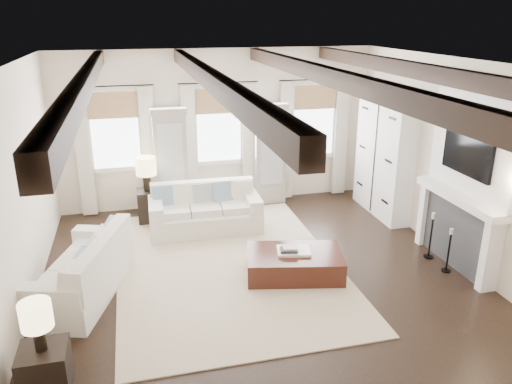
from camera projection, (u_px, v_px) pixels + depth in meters
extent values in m
plane|color=black|center=(265.00, 289.00, 7.36)|extent=(7.50, 7.50, 0.00)
cube|color=silver|center=(218.00, 129.00, 10.25)|extent=(6.50, 0.04, 3.20)
cube|color=silver|center=(411.00, 360.00, 3.40)|extent=(6.50, 0.04, 3.20)
cube|color=silver|center=(9.00, 207.00, 6.07)|extent=(0.04, 7.50, 3.20)
cube|color=silver|center=(473.00, 169.00, 7.57)|extent=(0.04, 7.50, 3.20)
cube|color=white|center=(267.00, 66.00, 6.28)|extent=(6.50, 7.50, 0.04)
cube|color=black|center=(85.00, 81.00, 5.82)|extent=(0.16, 7.40, 0.22)
cube|color=black|center=(208.00, 78.00, 6.15)|extent=(0.16, 7.40, 0.22)
cube|color=black|center=(322.00, 74.00, 6.50)|extent=(0.16, 7.40, 0.22)
cube|color=black|center=(422.00, 71.00, 6.83)|extent=(0.16, 7.40, 0.22)
cube|color=white|center=(115.00, 132.00, 9.73)|extent=(0.90, 0.03, 1.45)
cube|color=#9F7A4E|center=(112.00, 105.00, 9.50)|extent=(0.94, 0.04, 0.50)
cube|color=beige|center=(84.00, 154.00, 9.62)|extent=(0.28, 0.08, 2.50)
cube|color=beige|center=(149.00, 150.00, 9.91)|extent=(0.28, 0.08, 2.50)
cylinder|color=black|center=(110.00, 86.00, 9.33)|extent=(1.60, 0.02, 0.02)
cube|color=white|center=(219.00, 127.00, 10.20)|extent=(0.90, 0.03, 1.45)
cube|color=#9F7A4E|center=(218.00, 101.00, 9.97)|extent=(0.94, 0.04, 0.50)
cube|color=beige|center=(190.00, 148.00, 10.10)|extent=(0.28, 0.08, 2.50)
cube|color=beige|center=(249.00, 144.00, 10.38)|extent=(0.28, 0.08, 2.50)
cylinder|color=black|center=(218.00, 83.00, 9.80)|extent=(1.60, 0.02, 0.02)
cube|color=white|center=(313.00, 122.00, 10.67)|extent=(0.90, 0.03, 1.45)
cube|color=#9F7A4E|center=(315.00, 97.00, 10.44)|extent=(0.94, 0.04, 0.50)
cube|color=beige|center=(286.00, 142.00, 10.57)|extent=(0.28, 0.08, 2.50)
cube|color=beige|center=(341.00, 138.00, 10.85)|extent=(0.28, 0.08, 2.50)
cylinder|color=black|center=(316.00, 80.00, 10.27)|extent=(1.60, 0.02, 0.02)
cube|color=#A49C93|center=(171.00, 163.00, 10.01)|extent=(0.64, 0.38, 2.00)
cube|color=#B2B7BA|center=(171.00, 158.00, 9.78)|extent=(0.48, 0.02, 1.40)
cube|color=#A49C93|center=(168.00, 111.00, 9.65)|extent=(0.70, 0.42, 0.12)
cube|color=#A49C93|center=(269.00, 156.00, 10.48)|extent=(0.64, 0.38, 2.00)
cube|color=#B2B7BA|center=(272.00, 152.00, 10.25)|extent=(0.48, 0.02, 1.40)
cube|color=#A49C93|center=(269.00, 106.00, 10.13)|extent=(0.70, 0.42, 0.12)
cube|color=#2C2C2E|center=(458.00, 233.00, 7.90)|extent=(0.18, 1.50, 1.10)
cube|color=black|center=(455.00, 242.00, 7.94)|extent=(0.10, 0.90, 0.70)
cube|color=white|center=(491.00, 256.00, 7.14)|extent=(0.26, 0.14, 1.10)
cube|color=white|center=(427.00, 214.00, 8.64)|extent=(0.26, 0.14, 1.10)
cube|color=white|center=(459.00, 197.00, 7.68)|extent=(0.32, 1.90, 0.12)
cube|color=white|center=(475.00, 137.00, 7.39)|extent=(0.10, 1.90, 1.80)
cube|color=black|center=(468.00, 154.00, 7.46)|extent=(0.07, 1.10, 0.64)
cube|color=silver|center=(384.00, 153.00, 9.79)|extent=(0.40, 1.70, 2.50)
cube|color=black|center=(375.00, 154.00, 9.74)|extent=(0.01, 0.02, 2.40)
cube|color=#C5B497|center=(227.00, 265.00, 8.03)|extent=(3.44, 4.83, 0.02)
cube|color=silver|center=(206.00, 221.00, 9.28)|extent=(2.06, 0.98, 0.39)
cube|color=silver|center=(203.00, 193.00, 9.45)|extent=(1.94, 0.27, 0.48)
cube|color=silver|center=(156.00, 209.00, 8.99)|extent=(0.28, 0.88, 0.25)
cube|color=silver|center=(252.00, 201.00, 9.35)|extent=(0.28, 0.88, 0.25)
cube|color=silver|center=(175.00, 211.00, 9.03)|extent=(0.56, 0.60, 0.14)
cube|color=silver|center=(205.00, 209.00, 9.14)|extent=(0.56, 0.60, 0.14)
cube|color=silver|center=(235.00, 206.00, 9.26)|extent=(0.56, 0.60, 0.14)
cube|color=#65899F|center=(164.00, 197.00, 9.15)|extent=(0.41, 0.22, 0.42)
cube|color=silver|center=(184.00, 196.00, 9.22)|extent=(0.41, 0.22, 0.42)
cube|color=beige|center=(203.00, 194.00, 9.29)|extent=(0.41, 0.22, 0.42)
cube|color=#65899F|center=(223.00, 193.00, 9.37)|extent=(0.41, 0.22, 0.42)
cube|color=silver|center=(242.00, 191.00, 9.44)|extent=(0.41, 0.22, 0.42)
cube|color=silver|center=(82.00, 282.00, 7.16)|extent=(1.51, 2.22, 0.39)
cube|color=silver|center=(103.00, 256.00, 6.98)|extent=(0.81, 1.91, 0.48)
cube|color=silver|center=(102.00, 236.00, 7.89)|extent=(0.91, 0.51, 0.25)
cube|color=silver|center=(50.00, 296.00, 6.21)|extent=(0.91, 0.51, 0.25)
cube|color=silver|center=(91.00, 248.00, 7.60)|extent=(0.72, 0.70, 0.14)
cube|color=silver|center=(76.00, 266.00, 7.07)|extent=(0.72, 0.70, 0.14)
cube|color=silver|center=(59.00, 286.00, 6.54)|extent=(0.72, 0.70, 0.14)
cube|color=#65899F|center=(109.00, 232.00, 7.67)|extent=(0.33, 0.45, 0.42)
cube|color=silver|center=(101.00, 242.00, 7.33)|extent=(0.33, 0.45, 0.42)
cube|color=beige|center=(91.00, 253.00, 6.99)|extent=(0.33, 0.45, 0.42)
cube|color=#65899F|center=(81.00, 266.00, 6.64)|extent=(0.33, 0.45, 0.42)
cube|color=silver|center=(69.00, 279.00, 6.30)|extent=(0.33, 0.45, 0.42)
cube|color=black|center=(294.00, 264.00, 7.68)|extent=(1.61, 1.19, 0.38)
cube|color=white|center=(294.00, 251.00, 7.64)|extent=(0.57, 0.48, 0.04)
cube|color=#262628|center=(289.00, 250.00, 7.58)|extent=(0.30, 0.25, 0.04)
cube|color=beige|center=(290.00, 248.00, 7.57)|extent=(0.25, 0.21, 0.03)
cube|color=black|center=(45.00, 369.00, 5.32)|extent=(0.50, 0.50, 0.50)
cylinder|color=black|center=(40.00, 338.00, 5.19)|extent=(0.13, 0.13, 0.27)
cylinder|color=#F9D89E|center=(36.00, 315.00, 5.09)|extent=(0.33, 0.33, 0.29)
cube|color=black|center=(149.00, 206.00, 9.65)|extent=(0.42, 0.42, 0.64)
cylinder|color=black|center=(147.00, 183.00, 9.49)|extent=(0.15, 0.15, 0.32)
cylinder|color=#F9D89E|center=(146.00, 166.00, 9.38)|extent=(0.38, 0.38, 0.34)
cylinder|color=black|center=(446.00, 271.00, 7.86)|extent=(0.15, 0.15, 0.02)
cylinder|color=black|center=(448.00, 253.00, 7.75)|extent=(0.03, 0.03, 0.65)
cylinder|color=beige|center=(452.00, 231.00, 7.63)|extent=(0.06, 0.06, 0.09)
cylinder|color=black|center=(428.00, 256.00, 8.31)|extent=(0.16, 0.16, 0.02)
cylinder|color=black|center=(431.00, 238.00, 8.20)|extent=(0.03, 0.03, 0.70)
cylinder|color=beige|center=(434.00, 216.00, 8.06)|extent=(0.06, 0.06, 0.10)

